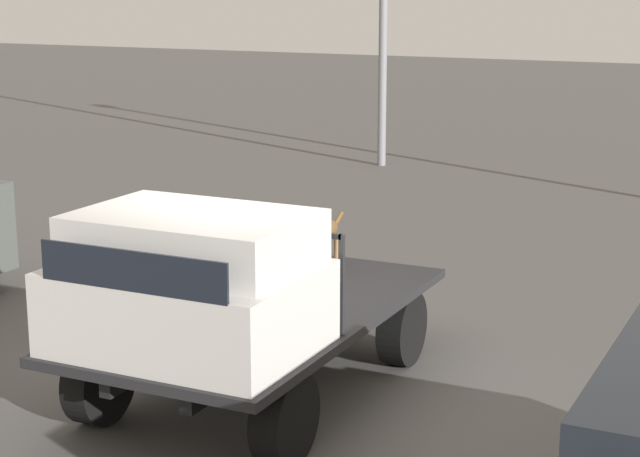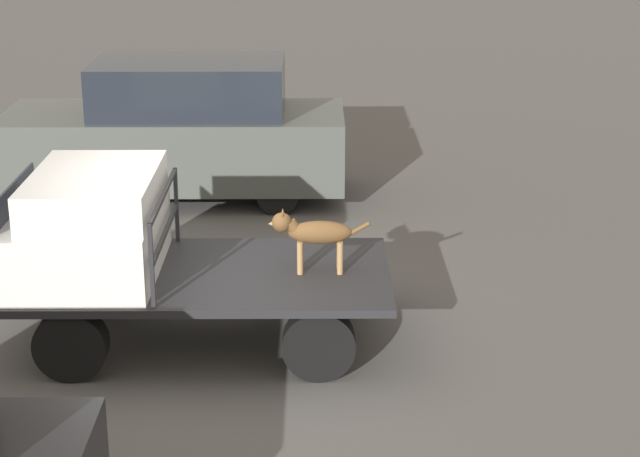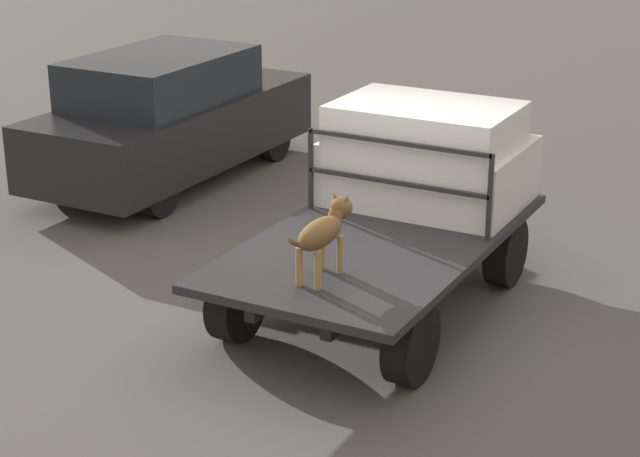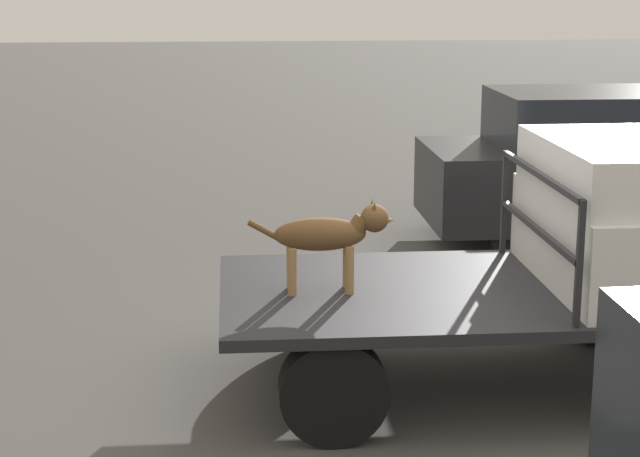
# 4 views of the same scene
# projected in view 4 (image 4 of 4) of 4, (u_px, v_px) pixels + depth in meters

# --- Properties ---
(ground_plane) EXTENTS (80.00, 80.00, 0.00)m
(ground_plane) POSITION_uv_depth(u_px,v_px,m) (482.00, 386.00, 7.73)
(ground_plane) COLOR #514F4C
(flatbed_truck) EXTENTS (3.75, 2.00, 0.75)m
(flatbed_truck) POSITION_uv_depth(u_px,v_px,m) (485.00, 313.00, 7.60)
(flatbed_truck) COLOR black
(flatbed_truck) RESTS_ON ground
(truck_headboard) EXTENTS (0.04, 1.88, 0.82)m
(truck_headboard) POSITION_uv_depth(u_px,v_px,m) (538.00, 211.00, 7.46)
(truck_headboard) COLOR #232326
(truck_headboard) RESTS_ON flatbed_truck
(dog) EXTENTS (1.01, 0.23, 0.65)m
(dog) POSITION_uv_depth(u_px,v_px,m) (331.00, 234.00, 7.36)
(dog) COLOR #9E7547
(dog) RESTS_ON flatbed_truck
(parked_sedan) EXTENTS (4.27, 1.71, 1.67)m
(parked_sedan) POSITION_uv_depth(u_px,v_px,m) (615.00, 167.00, 11.73)
(parked_sedan) COLOR black
(parked_sedan) RESTS_ON ground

